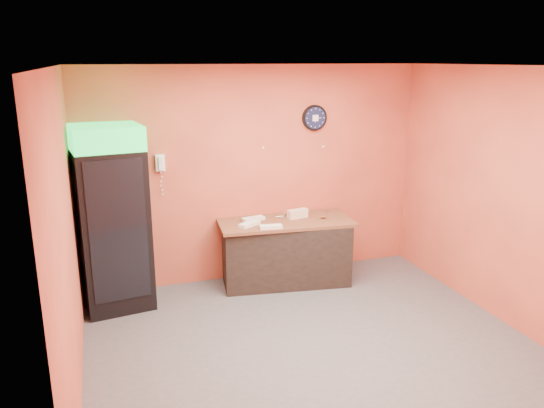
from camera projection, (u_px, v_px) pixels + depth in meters
name	position (u px, v px, depth m)	size (l,w,h in m)	color
floor	(312.00, 345.00, 5.47)	(4.50, 4.50, 0.00)	#47474C
back_wall	(256.00, 174.00, 6.93)	(4.50, 0.02, 2.80)	#DB5E3D
left_wall	(66.00, 240.00, 4.42)	(0.02, 4.00, 2.80)	#DB5E3D
right_wall	(505.00, 197.00, 5.79)	(0.02, 4.00, 2.80)	#DB5E3D
ceiling	(319.00, 66.00, 4.73)	(4.50, 4.00, 0.02)	white
beverage_cooler	(112.00, 221.00, 6.10)	(0.85, 0.86, 2.16)	black
prep_counter	(285.00, 253.00, 6.96)	(1.62, 0.72, 0.81)	black
wall_clock	(315.00, 118.00, 6.96)	(0.34, 0.06, 0.34)	black
wall_phone	(160.00, 163.00, 6.45)	(0.11, 0.10, 0.20)	white
butcher_paper	(285.00, 222.00, 6.84)	(1.72, 0.75, 0.04)	brown
sub_roll_stack	(298.00, 214.00, 6.92)	(0.29, 0.15, 0.12)	beige
wrapped_sandwich_left	(249.00, 224.00, 6.61)	(0.29, 0.11, 0.04)	white
wrapped_sandwich_mid	(271.00, 227.00, 6.51)	(0.28, 0.11, 0.04)	white
wrapped_sandwich_right	(253.00, 219.00, 6.83)	(0.29, 0.12, 0.04)	white
kitchen_tool	(285.00, 215.00, 6.98)	(0.05, 0.05, 0.05)	silver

